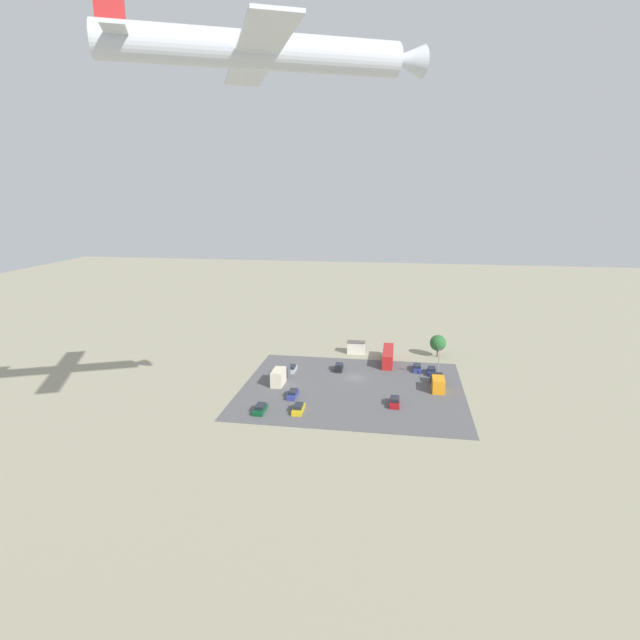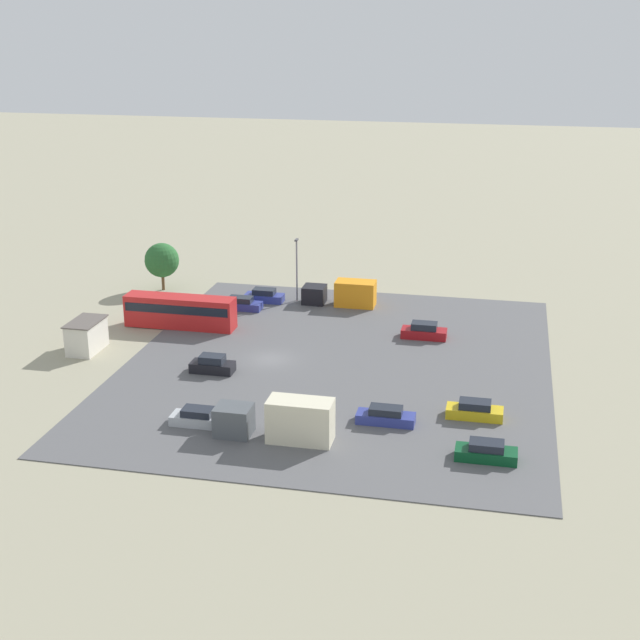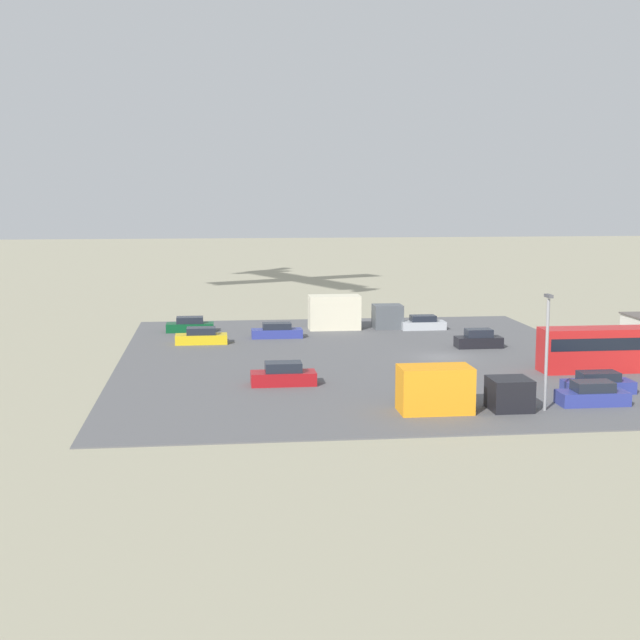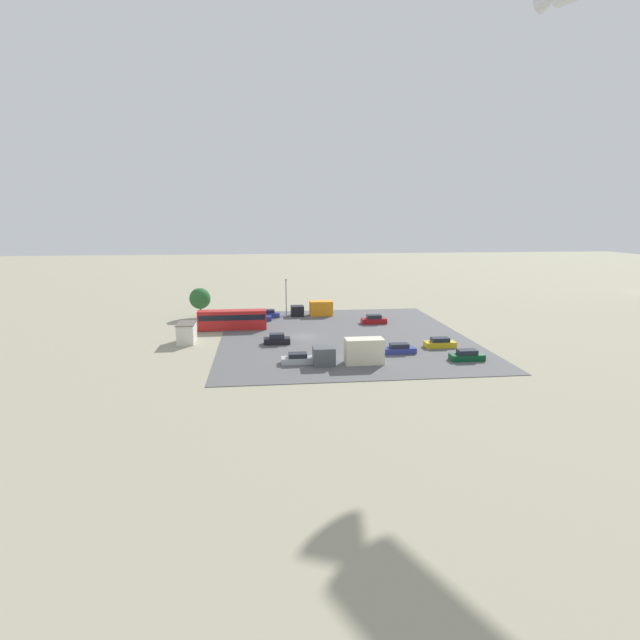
% 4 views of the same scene
% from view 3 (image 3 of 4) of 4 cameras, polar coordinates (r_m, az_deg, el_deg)
% --- Properties ---
extents(ground_plane, '(400.00, 400.00, 0.00)m').
position_cam_3_polar(ground_plane, '(74.75, 7.80, -2.44)').
color(ground_plane, gray).
extents(parking_lot_surface, '(47.30, 39.76, 0.08)m').
position_cam_3_polar(parking_lot_surface, '(73.38, 2.79, -2.54)').
color(parking_lot_surface, '#565659').
rests_on(parking_lot_surface, ground).
extents(bus, '(2.54, 11.83, 3.36)m').
position_cam_3_polar(bus, '(71.82, 18.42, -1.68)').
color(bus, red).
rests_on(bus, ground).
extents(parked_car_0, '(1.86, 4.62, 1.47)m').
position_cam_3_polar(parked_car_0, '(88.47, -8.32, -0.35)').
color(parked_car_0, '#0C4723').
rests_on(parked_car_0, ground).
extents(parked_car_1, '(1.89, 4.47, 1.53)m').
position_cam_3_polar(parked_car_1, '(60.21, 17.04, -4.60)').
color(parked_car_1, navy).
rests_on(parked_car_1, ground).
extents(parked_car_2, '(1.83, 4.77, 1.45)m').
position_cam_3_polar(parked_car_2, '(63.89, 17.37, -3.92)').
color(parked_car_2, navy).
rests_on(parked_car_2, ground).
extents(parked_car_3, '(1.75, 4.78, 1.41)m').
position_cam_3_polar(parked_car_3, '(84.02, -2.78, -0.74)').
color(parked_car_3, navy).
rests_on(parked_car_3, ground).
extents(parked_car_4, '(1.92, 4.63, 1.64)m').
position_cam_3_polar(parked_car_4, '(63.48, -2.36, -3.56)').
color(parked_car_4, maroon).
rests_on(parked_car_4, ground).
extents(parked_car_5, '(1.82, 4.06, 1.65)m').
position_cam_3_polar(parked_car_5, '(79.85, 10.11, -1.25)').
color(parked_car_5, black).
rests_on(parked_car_5, ground).
extents(parked_car_6, '(1.86, 4.41, 1.41)m').
position_cam_3_polar(parked_car_6, '(89.64, 6.61, -0.22)').
color(parked_car_6, '#ADB2B7').
rests_on(parked_car_6, ground).
extents(parked_car_7, '(1.84, 4.66, 1.49)m').
position_cam_3_polar(parked_car_7, '(81.29, -7.60, -1.08)').
color(parked_car_7, gold).
rests_on(parked_car_7, ground).
extents(parked_truck_0, '(2.44, 9.40, 3.41)m').
position_cam_3_polar(parked_truck_0, '(89.18, 1.90, 0.42)').
color(parked_truck_0, '#4C5156').
rests_on(parked_truck_0, ground).
extents(parked_truck_1, '(2.55, 8.33, 2.89)m').
position_cam_3_polar(parked_truck_1, '(56.33, 8.71, -4.49)').
color(parked_truck_1, black).
rests_on(parked_truck_1, ground).
extents(light_pole_lot_centre, '(0.90, 0.28, 7.34)m').
position_cam_3_polar(light_pole_lot_centre, '(57.13, 14.32, -1.64)').
color(light_pole_lot_centre, gray).
rests_on(light_pole_lot_centre, ground).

